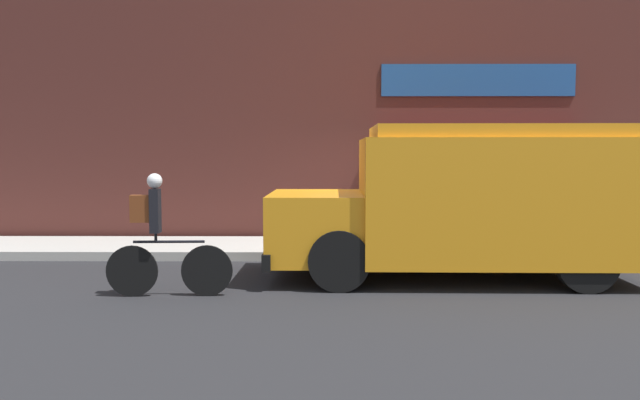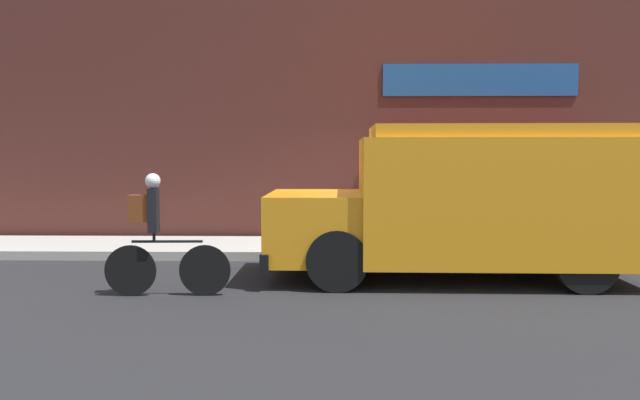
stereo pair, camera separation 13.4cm
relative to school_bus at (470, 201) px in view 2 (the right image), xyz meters
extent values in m
plane|color=#232326|center=(-1.20, 1.45, -1.19)|extent=(70.00, 70.00, 0.00)
cube|color=#ADAAA3|center=(-1.20, 2.49, -1.11)|extent=(28.00, 2.08, 0.16)
cube|color=#4C231E|center=(-1.20, 3.75, 1.72)|extent=(17.52, 0.18, 5.82)
cube|color=#1E4C93|center=(0.96, 3.64, 2.21)|extent=(3.99, 0.05, 0.65)
cube|color=maroon|center=(0.96, 3.28, 1.16)|extent=(4.19, 0.76, 0.10)
cube|color=orange|center=(0.39, -0.01, 0.02)|extent=(4.10, 2.24, 1.82)
cube|color=orange|center=(-2.33, 0.03, -0.39)|extent=(1.42, 2.02, 1.00)
cube|color=orange|center=(0.39, -0.01, 1.02)|extent=(3.77, 2.06, 0.19)
cube|color=black|center=(-2.99, 0.04, -0.79)|extent=(0.15, 2.14, 0.24)
cube|color=red|center=(-0.70, 1.35, 0.11)|extent=(0.03, 0.44, 0.44)
cylinder|color=black|center=(-1.98, 0.96, -0.76)|extent=(0.86, 0.27, 0.85)
cylinder|color=black|center=(-2.00, -0.90, -0.76)|extent=(0.86, 0.27, 0.85)
cylinder|color=black|center=(1.40, 0.91, -0.76)|extent=(0.86, 0.27, 0.85)
cylinder|color=black|center=(1.38, -0.95, -0.76)|extent=(0.86, 0.27, 0.85)
cylinder|color=black|center=(-3.77, -1.20, -0.85)|extent=(0.68, 0.07, 0.68)
cylinder|color=black|center=(-4.76, -1.24, -0.85)|extent=(0.68, 0.07, 0.68)
cylinder|color=black|center=(-4.27, -1.22, -0.46)|extent=(0.94, 0.07, 0.04)
cylinder|color=black|center=(-4.44, -1.23, -0.40)|extent=(0.04, 0.04, 0.12)
cube|color=black|center=(-4.44, -1.23, -0.05)|extent=(0.13, 0.20, 0.58)
sphere|color=white|center=(-4.44, -1.23, 0.35)|extent=(0.20, 0.20, 0.20)
cube|color=brown|center=(-4.63, -1.23, -0.02)|extent=(0.27, 0.15, 0.36)
cylinder|color=slate|center=(-1.31, 2.91, -0.58)|extent=(0.57, 0.57, 0.89)
cylinder|color=black|center=(-1.31, 2.91, -0.12)|extent=(0.58, 0.58, 0.04)
camera|label=1|loc=(-2.20, -9.39, 0.73)|focal=35.00mm
camera|label=2|loc=(-2.06, -9.39, 0.73)|focal=35.00mm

